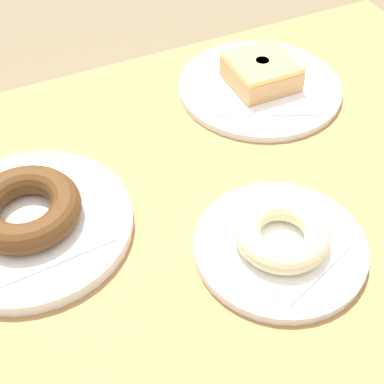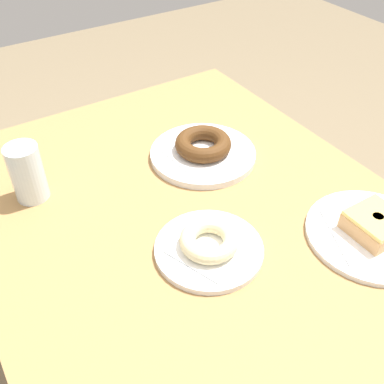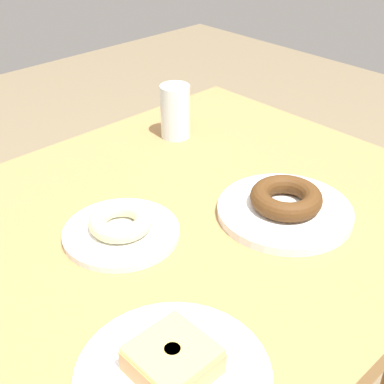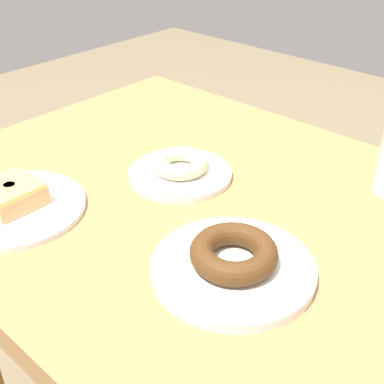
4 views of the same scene
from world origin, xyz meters
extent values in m
cube|color=#A37846|center=(0.00, 0.00, 0.75)|extent=(1.03, 0.79, 0.05)
cylinder|color=#B07239|center=(-0.43, -0.29, 0.36)|extent=(0.06, 0.06, 0.72)
cylinder|color=silver|center=(0.08, -0.03, 0.78)|extent=(0.19, 0.19, 0.01)
cube|color=white|center=(0.08, -0.03, 0.78)|extent=(0.15, 0.15, 0.00)
torus|color=beige|center=(0.08, -0.03, 0.80)|extent=(0.10, 0.10, 0.03)
cylinder|color=white|center=(-0.16, 0.12, 0.78)|extent=(0.23, 0.23, 0.02)
cube|color=white|center=(-0.16, 0.12, 0.79)|extent=(0.16, 0.16, 0.00)
torus|color=#4D2E14|center=(-0.16, 0.12, 0.81)|extent=(0.12, 0.12, 0.03)
cylinder|color=white|center=(0.21, 0.24, 0.78)|extent=(0.24, 0.24, 0.01)
cube|color=white|center=(0.21, 0.24, 0.78)|extent=(0.19, 0.19, 0.00)
cube|color=tan|center=(0.21, 0.24, 0.80)|extent=(0.09, 0.09, 0.03)
cube|color=#FCCD62|center=(0.21, 0.24, 0.82)|extent=(0.09, 0.09, 0.01)
cylinder|color=tan|center=(0.21, 0.24, 0.82)|extent=(0.02, 0.02, 0.00)
cylinder|color=silver|center=(-0.23, -0.24, 0.83)|extent=(0.06, 0.06, 0.12)
camera|label=1|loc=(-0.18, -0.35, 1.28)|focal=54.70mm
camera|label=2|loc=(0.52, -0.34, 1.37)|focal=42.52mm
camera|label=3|loc=(0.48, 0.56, 1.30)|focal=49.98mm
camera|label=4|loc=(-0.49, 0.57, 1.25)|focal=48.16mm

